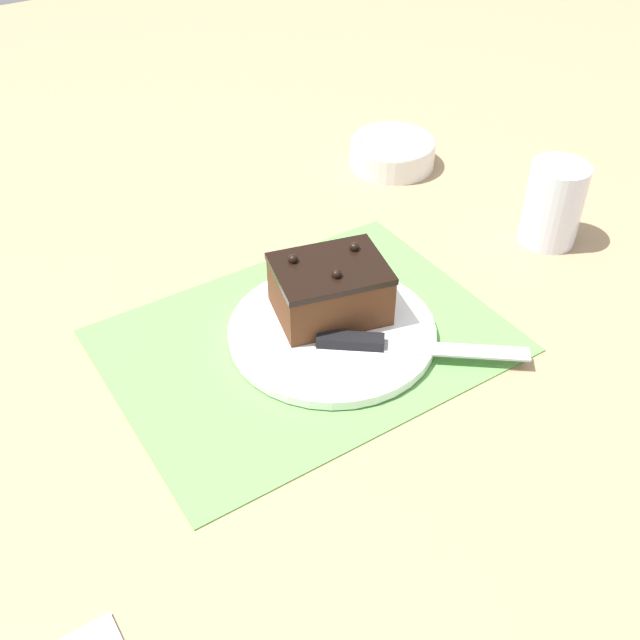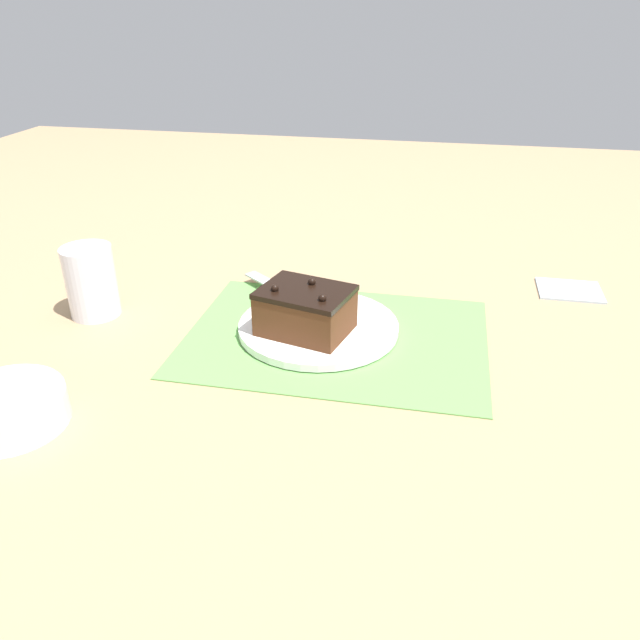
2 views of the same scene
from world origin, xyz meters
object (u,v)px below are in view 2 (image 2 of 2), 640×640
cake_plate (319,327)px  chocolate_cake (305,310)px  small_bowl (8,407)px  drinking_glass (92,281)px  serving_knife (307,301)px

cake_plate → chocolate_cake: chocolate_cake is taller
cake_plate → small_bowl: (0.32, 0.31, 0.02)m
small_bowl → cake_plate: bearing=-136.5°
cake_plate → drinking_glass: (0.38, 0.01, 0.05)m
cake_plate → chocolate_cake: size_ratio=1.64×
serving_knife → drinking_glass: (0.34, 0.07, 0.04)m
small_bowl → serving_knife: bearing=-128.1°
serving_knife → small_bowl: bearing=179.8°
cake_plate → serving_knife: (0.03, -0.06, 0.01)m
chocolate_cake → serving_knife: chocolate_cake is taller
chocolate_cake → serving_knife: size_ratio=0.74×
chocolate_cake → small_bowl: size_ratio=1.10×
chocolate_cake → drinking_glass: drinking_glass is taller
chocolate_cake → cake_plate: bearing=-118.1°
chocolate_cake → small_bowl: bearing=42.2°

